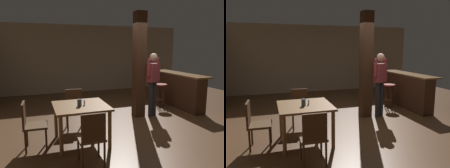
{
  "view_description": "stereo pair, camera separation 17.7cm",
  "coord_description": "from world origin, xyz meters",
  "views": [
    {
      "loc": [
        -2.48,
        -4.66,
        1.86
      ],
      "look_at": [
        -0.69,
        0.26,
        0.99
      ],
      "focal_mm": 35.0,
      "sensor_mm": 36.0,
      "label": 1
    },
    {
      "loc": [
        -2.31,
        -4.72,
        1.86
      ],
      "look_at": [
        -0.69,
        0.26,
        0.99
      ],
      "focal_mm": 35.0,
      "sensor_mm": 36.0,
      "label": 2
    }
  ],
  "objects": [
    {
      "name": "ground_plane",
      "position": [
        0.0,
        0.0,
        0.0
      ],
      "size": [
        10.8,
        10.8,
        0.0
      ],
      "primitive_type": "plane",
      "color": "#4C301C"
    },
    {
      "name": "wall_back",
      "position": [
        0.0,
        4.5,
        1.4
      ],
      "size": [
        8.0,
        0.1,
        2.8
      ],
      "primitive_type": "cube",
      "color": "gray",
      "rests_on": "ground_plane"
    },
    {
      "name": "pillar",
      "position": [
        0.2,
        0.58,
        1.4
      ],
      "size": [
        0.28,
        0.28,
        2.8
      ],
      "primitive_type": "cube",
      "color": "#382114",
      "rests_on": "ground_plane"
    },
    {
      "name": "dining_table",
      "position": [
        -1.65,
        -0.6,
        0.65
      ],
      "size": [
        1.02,
        1.02,
        0.77
      ],
      "color": "brown",
      "rests_on": "ground_plane"
    },
    {
      "name": "chair_south",
      "position": [
        -1.68,
        -1.54,
        0.51
      ],
      "size": [
        0.43,
        0.43,
        0.89
      ],
      "color": "#4C3319",
      "rests_on": "ground_plane"
    },
    {
      "name": "chair_north",
      "position": [
        -1.62,
        0.28,
        0.51
      ],
      "size": [
        0.45,
        0.45,
        0.89
      ],
      "color": "#4C3319",
      "rests_on": "ground_plane"
    },
    {
      "name": "chair_west",
      "position": [
        -2.57,
        -0.59,
        0.51
      ],
      "size": [
        0.44,
        0.44,
        0.89
      ],
      "color": "#4C3319",
      "rests_on": "ground_plane"
    },
    {
      "name": "napkin_cup",
      "position": [
        -1.69,
        -0.67,
        0.83
      ],
      "size": [
        0.08,
        0.08,
        0.13
      ],
      "primitive_type": "cylinder",
      "color": "#33475B",
      "rests_on": "dining_table"
    },
    {
      "name": "salt_shaker",
      "position": [
        -1.58,
        -0.62,
        0.82
      ],
      "size": [
        0.03,
        0.03,
        0.1
      ],
      "primitive_type": "cylinder",
      "color": "silver",
      "rests_on": "dining_table"
    },
    {
      "name": "standing_person",
      "position": [
        0.56,
        0.44,
        1.0
      ],
      "size": [
        0.46,
        0.32,
        1.72
      ],
      "color": "maroon",
      "rests_on": "ground_plane"
    },
    {
      "name": "bar_counter",
      "position": [
        1.85,
        1.17,
        0.54
      ],
      "size": [
        0.56,
        2.35,
        1.06
      ],
      "color": "brown",
      "rests_on": "ground_plane"
    },
    {
      "name": "bar_stool_near",
      "position": [
        1.27,
        1.15,
        0.56
      ],
      "size": [
        0.37,
        0.37,
        0.74
      ],
      "color": "maroon",
      "rests_on": "ground_plane"
    }
  ]
}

